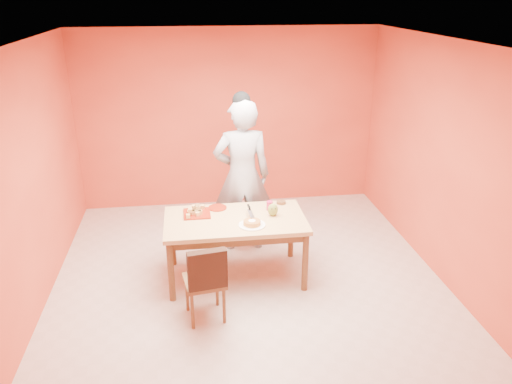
{
  "coord_description": "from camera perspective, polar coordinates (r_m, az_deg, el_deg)",
  "views": [
    {
      "loc": [
        -0.61,
        -4.89,
        3.18
      ],
      "look_at": [
        0.11,
        0.3,
        1.04
      ],
      "focal_mm": 35.0,
      "sensor_mm": 36.0,
      "label": 1
    }
  ],
  "objects": [
    {
      "name": "pastry_pile",
      "position": [
        5.8,
        -6.79,
        -1.98
      ],
      "size": [
        0.28,
        0.28,
        0.09
      ],
      "primitive_type": null,
      "color": "#DAB35D",
      "rests_on": "pastry_platter"
    },
    {
      "name": "magenta_glass",
      "position": [
        5.88,
        1.57,
        -1.57
      ],
      "size": [
        0.09,
        0.09,
        0.11
      ],
      "primitive_type": "cylinder",
      "rotation": [
        0.0,
        0.0,
        0.21
      ],
      "color": "#B81B4E",
      "rests_on": "dining_table"
    },
    {
      "name": "ceiling",
      "position": [
        4.96,
        -0.87,
        16.62
      ],
      "size": [
        5.0,
        5.0,
        0.0
      ],
      "primitive_type": "plane",
      "rotation": [
        3.14,
        0.0,
        0.0
      ],
      "color": "silver",
      "rests_on": "wall_back"
    },
    {
      "name": "dining_chair",
      "position": [
        5.14,
        -5.92,
        -9.97
      ],
      "size": [
        0.46,
        0.52,
        0.88
      ],
      "rotation": [
        0.0,
        0.0,
        0.15
      ],
      "color": "brown",
      "rests_on": "floor"
    },
    {
      "name": "person",
      "position": [
        6.29,
        -1.59,
        1.81
      ],
      "size": [
        0.73,
        0.48,
        1.98
      ],
      "primitive_type": "imported",
      "rotation": [
        0.0,
        0.0,
        3.15
      ],
      "color": "#949497",
      "rests_on": "floor"
    },
    {
      "name": "sponge_cake",
      "position": [
        5.5,
        -0.46,
        -3.53
      ],
      "size": [
        0.22,
        0.22,
        0.04
      ],
      "primitive_type": "cylinder",
      "rotation": [
        0.0,
        0.0,
        -0.19
      ],
      "color": "gold",
      "rests_on": "white_cake_plate"
    },
    {
      "name": "checker_tin",
      "position": [
        6.07,
        2.88,
        -1.19
      ],
      "size": [
        0.13,
        0.13,
        0.03
      ],
      "primitive_type": "cylinder",
      "rotation": [
        0.0,
        0.0,
        -0.17
      ],
      "color": "#381E0F",
      "rests_on": "dining_table"
    },
    {
      "name": "wall_back",
      "position": [
        7.64,
        -3.16,
        8.29
      ],
      "size": [
        4.5,
        0.0,
        4.5
      ],
      "primitive_type": "plane",
      "rotation": [
        1.57,
        0.0,
        0.0
      ],
      "color": "#DC5132",
      "rests_on": "floor"
    },
    {
      "name": "dining_table",
      "position": [
        5.72,
        -2.38,
        -3.91
      ],
      "size": [
        1.6,
        0.9,
        0.76
      ],
      "color": "tan",
      "rests_on": "floor"
    },
    {
      "name": "floor",
      "position": [
        5.87,
        -0.72,
        -10.63
      ],
      "size": [
        5.0,
        5.0,
        0.0
      ],
      "primitive_type": "plane",
      "color": "beige",
      "rests_on": "ground"
    },
    {
      "name": "wall_right",
      "position": [
        5.96,
        21.25,
        2.74
      ],
      "size": [
        0.0,
        5.0,
        5.0
      ],
      "primitive_type": "plane",
      "rotation": [
        1.57,
        0.0,
        -1.57
      ],
      "color": "#DC5132",
      "rests_on": "floor"
    },
    {
      "name": "wall_left",
      "position": [
        5.48,
        -24.84,
        0.52
      ],
      "size": [
        0.0,
        5.0,
        5.0
      ],
      "primitive_type": "plane",
      "rotation": [
        1.57,
        0.0,
        1.57
      ],
      "color": "#DC5132",
      "rests_on": "floor"
    },
    {
      "name": "red_dinner_plate",
      "position": [
        5.95,
        -4.43,
        -1.8
      ],
      "size": [
        0.22,
        0.22,
        0.01
      ],
      "primitive_type": "cylinder",
      "rotation": [
        0.0,
        0.0,
        -0.01
      ],
      "color": "maroon",
      "rests_on": "dining_table"
    },
    {
      "name": "pastry_platter",
      "position": [
        5.82,
        -6.76,
        -2.47
      ],
      "size": [
        0.31,
        0.31,
        0.02
      ],
      "primitive_type": "cube",
      "rotation": [
        0.0,
        0.0,
        0.01
      ],
      "color": "maroon",
      "rests_on": "dining_table"
    },
    {
      "name": "white_cake_plate",
      "position": [
        5.51,
        -0.46,
        -3.79
      ],
      "size": [
        0.39,
        0.39,
        0.01
      ],
      "primitive_type": "cylinder",
      "rotation": [
        0.0,
        0.0,
        0.41
      ],
      "color": "white",
      "rests_on": "dining_table"
    },
    {
      "name": "egg_ornament",
      "position": [
        5.72,
        1.94,
        -2.04
      ],
      "size": [
        0.13,
        0.11,
        0.15
      ],
      "primitive_type": "ellipsoid",
      "rotation": [
        0.0,
        0.0,
        0.09
      ],
      "color": "olive",
      "rests_on": "dining_table"
    },
    {
      "name": "cake_server",
      "position": [
        5.65,
        -0.6,
        -2.48
      ],
      "size": [
        0.06,
        0.24,
        0.01
      ],
      "primitive_type": "cube",
      "rotation": [
        0.0,
        0.0,
        0.06
      ],
      "color": "silver",
      "rests_on": "sponge_cake"
    }
  ]
}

